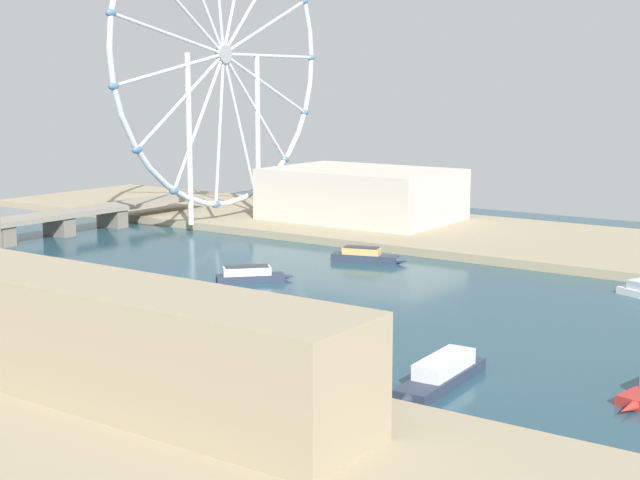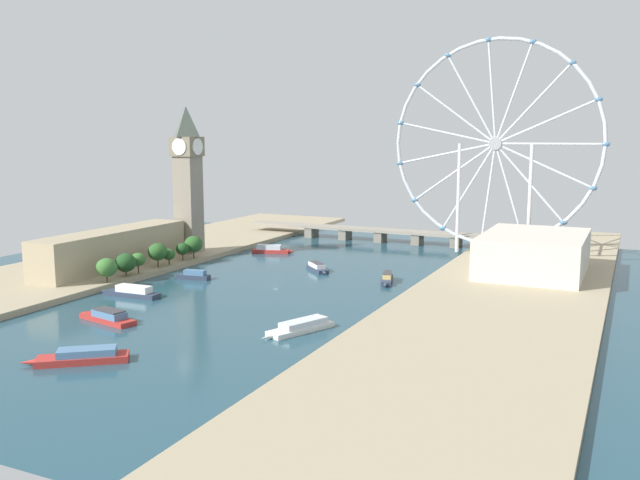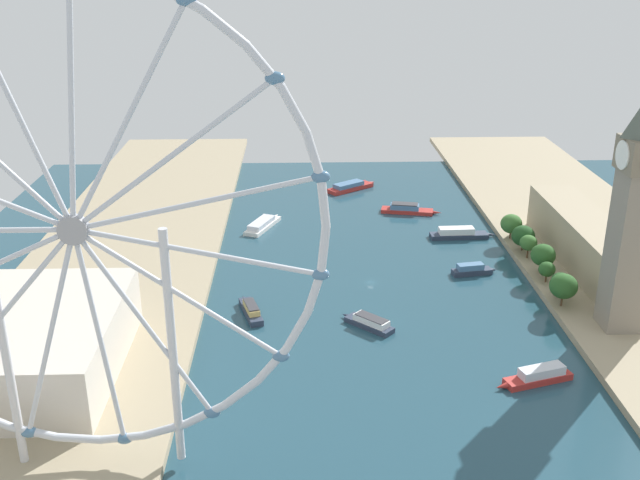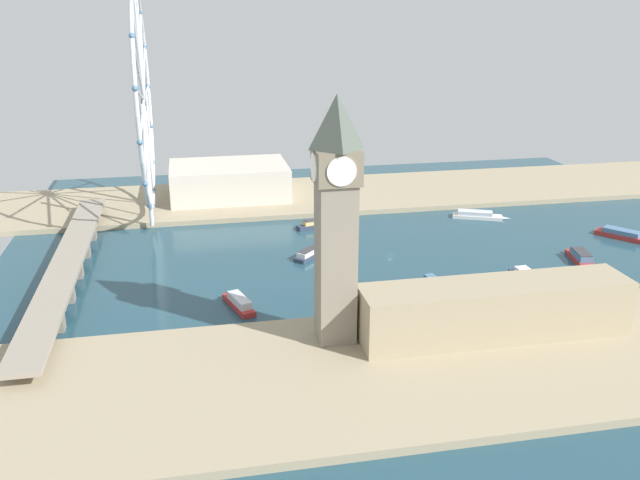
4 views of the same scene
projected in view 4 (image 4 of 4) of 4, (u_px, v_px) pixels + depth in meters
The scene contains 17 objects.
ground_plane at pixel (390, 255), 353.55m from camera, with size 401.57×401.57×0.00m, color #234756.
riverbank_left at pixel (482, 361), 245.98m from camera, with size 90.00×520.00×3.00m, color tan.
riverbank_right at pixel (341, 194), 460.13m from camera, with size 90.00×520.00×3.00m, color tan.
clock_tower at pixel (336, 218), 243.65m from camera, with size 16.99×16.99×93.10m.
parliament_block at pixel (495, 309), 258.83m from camera, with size 22.00×105.89×21.57m, color tan.
tree_row_embankment at pixel (457, 292), 281.24m from camera, with size 12.96×86.75×13.90m.
ferris_wheel at pixel (144, 100), 388.35m from camera, with size 130.07×3.20×134.23m.
riverside_hall at pixel (229, 180), 446.54m from camera, with size 53.30×76.51×21.52m, color beige.
river_bridge at pixel (68, 264), 321.70m from camera, with size 213.57×14.57×9.48m.
tour_boat_0 at pixel (310, 254), 349.41m from camera, with size 20.42×19.79×4.84m.
tour_boat_1 at pixel (435, 285), 310.59m from camera, with size 21.60×8.26×5.12m.
tour_boat_2 at pixel (530, 280), 315.85m from camera, with size 34.73×8.40×5.56m.
tour_boat_3 at pixel (316, 224), 395.27m from camera, with size 11.38×26.87×5.34m.
tour_boat_4 at pixel (239, 303), 291.81m from camera, with size 28.59×13.05×5.61m.
tour_boat_5 at pixel (582, 258), 342.84m from camera, with size 34.07×13.66×5.41m.
tour_boat_6 at pixel (477, 215), 413.22m from camera, with size 19.17×34.01×4.52m.
tour_boat_7 at pixel (624, 235), 377.57m from camera, with size 32.10×26.07×4.96m.
Camera 4 is at (-317.20, 100.55, 125.26)m, focal length 37.77 mm.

